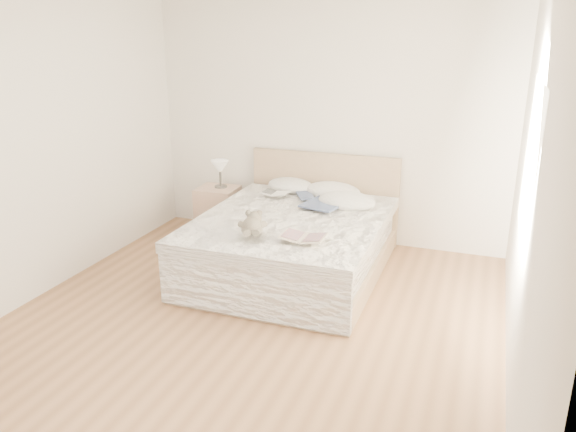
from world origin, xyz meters
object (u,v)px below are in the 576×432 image
Objects in this scene: nightstand at (218,211)px; teddy_bear at (252,232)px; bed at (294,242)px; photo_book at (276,194)px; childrens_book at (303,238)px; table_lamp at (220,168)px.

nightstand is 1.80× the size of teddy_bear.
photo_book is (-0.39, 0.50, 0.32)m from bed.
bed reaches higher than childrens_book.
childrens_book is at bearing -57.04° from photo_book.
bed is 3.83× the size of nightstand.
childrens_book reaches higher than nightstand.
bed is 6.88× the size of teddy_bear.
teddy_bear reaches higher than nightstand.
nightstand is at bearing 104.55° from teddy_bear.
table_lamp is 1.02× the size of teddy_bear.
table_lamp is at bearing 147.59° from bed.
bed is 7.36× the size of photo_book.
photo_book is at bearing -17.53° from table_lamp.
nightstand is at bearing 149.46° from bed.
childrens_book is (0.71, -1.17, 0.00)m from photo_book.
teddy_bear is at bearing -53.50° from nightstand.
photo_book is 1.36m from childrens_book.
table_lamp is 1.09× the size of photo_book.
childrens_book is (0.32, -0.67, 0.32)m from bed.
table_lamp reaches higher than nightstand.
bed is at bearing -32.41° from table_lamp.
bed is 0.83m from teddy_bear.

